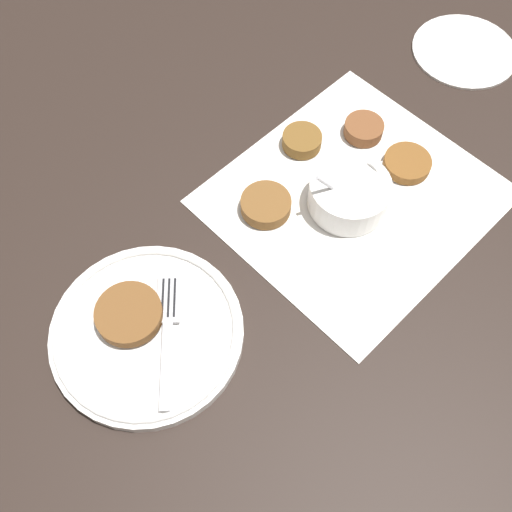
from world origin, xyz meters
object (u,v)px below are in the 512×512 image
Objects in this scene: sauce_bowl at (349,194)px; fork at (168,324)px; serving_plate at (147,332)px; fritter_on_plate at (129,314)px; extra_saucer at (465,50)px.

sauce_bowl is 0.30m from fork.
sauce_bowl reaches higher than serving_plate.
fork is at bearing -55.14° from fritter_on_plate.
serving_plate is at bearing 149.20° from fork.
sauce_bowl is at bearing -5.98° from serving_plate.
fork is at bearing -175.21° from extra_saucer.
fork is 0.85× the size of extra_saucer.
fritter_on_plate is at bearing 98.90° from serving_plate.
fritter_on_plate is at bearing -178.70° from extra_saucer.
sauce_bowl is at bearing -168.23° from extra_saucer.
fritter_on_plate is at bearing 124.86° from fork.
sauce_bowl is 0.33m from fritter_on_plate.
fritter_on_plate reaches higher than fork.
serving_plate is 0.03m from fritter_on_plate.
extra_saucer is at bearing 1.30° from fritter_on_plate.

